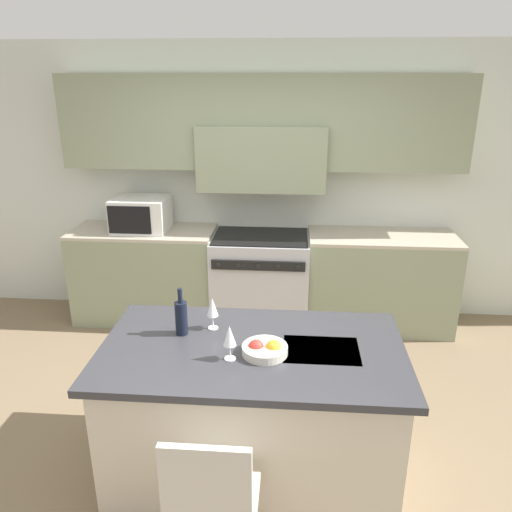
# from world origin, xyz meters

# --- Properties ---
(ground_plane) EXTENTS (10.00, 10.00, 0.00)m
(ground_plane) POSITION_xyz_m (0.00, 0.00, 0.00)
(ground_plane) COLOR #7A664C
(back_cabinetry) EXTENTS (10.00, 0.46, 2.70)m
(back_cabinetry) POSITION_xyz_m (0.00, 2.06, 1.61)
(back_cabinetry) COLOR silver
(back_cabinetry) RESTS_ON ground_plane
(back_counter) EXTENTS (3.74, 0.62, 0.95)m
(back_counter) POSITION_xyz_m (0.00, 1.82, 0.47)
(back_counter) COLOR gray
(back_counter) RESTS_ON ground_plane
(range_stove) EXTENTS (0.94, 0.70, 0.92)m
(range_stove) POSITION_xyz_m (-0.00, 1.79, 0.46)
(range_stove) COLOR #B7B7BC
(range_stove) RESTS_ON ground_plane
(microwave) EXTENTS (0.52, 0.44, 0.32)m
(microwave) POSITION_xyz_m (-1.17, 1.81, 1.11)
(microwave) COLOR silver
(microwave) RESTS_ON back_counter
(kitchen_island) EXTENTS (1.79, 1.01, 0.89)m
(kitchen_island) POSITION_xyz_m (0.09, -0.24, 0.45)
(kitchen_island) COLOR beige
(kitchen_island) RESTS_ON ground_plane
(island_chair) EXTENTS (0.42, 0.40, 0.95)m
(island_chair) POSITION_xyz_m (-0.03, -1.05, 0.53)
(island_chair) COLOR beige
(island_chair) RESTS_ON ground_plane
(wine_bottle) EXTENTS (0.08, 0.08, 0.30)m
(wine_bottle) POSITION_xyz_m (-0.35, -0.11, 1.00)
(wine_bottle) COLOR black
(wine_bottle) RESTS_ON kitchen_island
(wine_glass_near) EXTENTS (0.07, 0.07, 0.21)m
(wine_glass_near) POSITION_xyz_m (-0.02, -0.37, 1.03)
(wine_glass_near) COLOR white
(wine_glass_near) RESTS_ON kitchen_island
(wine_glass_far) EXTENTS (0.07, 0.07, 0.21)m
(wine_glass_far) POSITION_xyz_m (-0.17, -0.03, 1.03)
(wine_glass_far) COLOR white
(wine_glass_far) RESTS_ON kitchen_island
(fruit_bowl) EXTENTS (0.26, 0.26, 0.09)m
(fruit_bowl) POSITION_xyz_m (0.17, -0.30, 0.92)
(fruit_bowl) COLOR silver
(fruit_bowl) RESTS_ON kitchen_island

